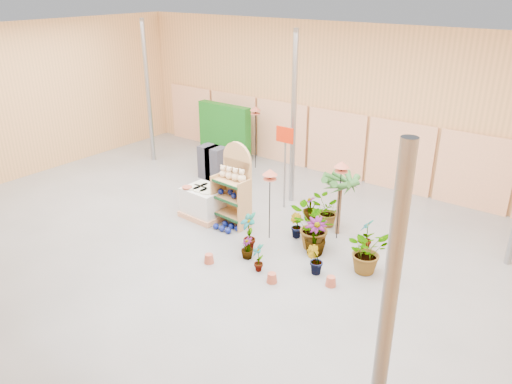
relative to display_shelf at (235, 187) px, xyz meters
The scene contains 24 objects.
room 1.45m from the display_shelf, 60.38° to the right, with size 15.20×12.10×4.70m.
display_shelf is the anchor object (origin of this frame).
teddy_bears 0.38m from the display_shelf, 74.52° to the right, with size 0.76×0.20×0.33m.
gazing_balls_shelf 0.18m from the display_shelf, 90.00° to the right, with size 0.76×0.26×0.14m.
gazing_balls_floor 0.98m from the display_shelf, 79.16° to the right, with size 0.63×0.39×0.15m.
pallet_stack 1.04m from the display_shelf, 167.15° to the right, with size 1.13×0.95×0.80m.
charcoal_planters 3.13m from the display_shelf, 141.84° to the left, with size 0.80×0.50×1.00m.
trellis_stock 5.04m from the display_shelf, 133.20° to the left, with size 2.00×0.30×1.80m, color #125914.
offer_sign 1.64m from the display_shelf, 72.79° to the left, with size 0.50×0.08×2.20m.
bird_table_front 1.31m from the display_shelf, ahead, with size 0.34×0.34×1.72m.
bird_table_right 2.65m from the display_shelf, 18.28° to the left, with size 0.34×0.34×1.91m.
bird_table_back 4.06m from the display_shelf, 119.90° to the left, with size 0.34×0.34×2.00m.
palm 2.54m from the display_shelf, 23.72° to the left, with size 0.70×0.70×1.58m.
potted_plant_0 1.43m from the display_shelf, 38.11° to the right, with size 0.46×0.31×0.88m, color #2B5E25.
potted_plant_2 2.24m from the display_shelf, ahead, with size 0.95×0.82×1.05m, color #2B5E25.
potted_plant_3 2.42m from the display_shelf, ahead, with size 0.48×0.48×0.86m, color #2B5E25.
potted_plant_4 3.29m from the display_shelf, 13.77° to the left, with size 0.38×0.26×0.73m, color #2B5E25.
potted_plant_5 1.74m from the display_shelf, ahead, with size 0.32×0.26×0.58m, color #2B5E25.
potted_plant_6 2.29m from the display_shelf, 32.10° to the left, with size 0.71×0.61×0.79m, color #2B5E25.
potted_plant_7 1.87m from the display_shelf, 42.56° to the right, with size 0.28×0.28×0.49m, color #2B5E25.
potted_plant_8 2.37m from the display_shelf, 39.04° to the right, with size 0.33×0.22×0.62m, color #2B5E25.
potted_plant_9 2.95m from the display_shelf, 16.86° to the right, with size 0.34×0.27×0.62m, color #2B5E25.
potted_plant_10 3.59m from the display_shelf, ahead, with size 0.86×0.74×0.95m, color #2B5E25.
potted_plant_11 1.96m from the display_shelf, 41.63° to the left, with size 0.36×0.36×0.64m, color #2B5E25.
Camera 1 is at (6.73, -7.04, 5.59)m, focal length 35.00 mm.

